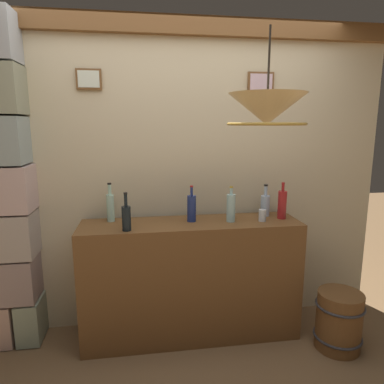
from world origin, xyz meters
TOP-DOWN VIEW (x-y plane):
  - panelled_rear_partition at (-0.00, 1.10)m, footprint 3.38×0.15m
  - stone_pillar at (-1.37, 0.95)m, footprint 0.39×0.35m
  - bar_shelf_unit at (0.00, 0.80)m, footprint 1.71×0.44m
  - liquor_bottle_rye at (-0.49, 0.66)m, footprint 0.07×0.07m
  - liquor_bottle_brandy at (0.74, 0.80)m, footprint 0.07×0.07m
  - liquor_bottle_rum at (0.31, 0.78)m, footprint 0.07×0.07m
  - liquor_bottle_vodka at (0.64, 0.91)m, footprint 0.07×0.07m
  - liquor_bottle_gin at (-0.62, 0.92)m, footprint 0.06×0.06m
  - liquor_bottle_sherry at (0.01, 0.83)m, footprint 0.07×0.07m
  - glass_tumbler_rocks at (0.56, 0.75)m, footprint 0.06×0.06m
  - pendant_lamp at (0.32, 0.11)m, footprint 0.44×0.44m
  - wooden_barrel at (1.09, 0.45)m, footprint 0.36×0.36m

SIDE VIEW (x-z plane):
  - wooden_barrel at x=1.09m, z-range 0.00..0.46m
  - bar_shelf_unit at x=0.00m, z-range 0.00..0.96m
  - glass_tumbler_rocks at x=0.56m, z-range 0.96..1.05m
  - liquor_bottle_vodka at x=0.64m, z-range 0.92..1.18m
  - liquor_bottle_rye at x=-0.49m, z-range 0.92..1.19m
  - liquor_bottle_sherry at x=0.01m, z-range 0.92..1.21m
  - liquor_bottle_rum at x=0.31m, z-range 0.93..1.21m
  - liquor_bottle_brandy at x=0.74m, z-range 0.93..1.22m
  - liquor_bottle_gin at x=-0.62m, z-range 0.92..1.23m
  - stone_pillar at x=-1.37m, z-range 0.01..2.48m
  - panelled_rear_partition at x=0.00m, z-range 0.08..2.61m
  - pendant_lamp at x=0.32m, z-range 1.52..2.04m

